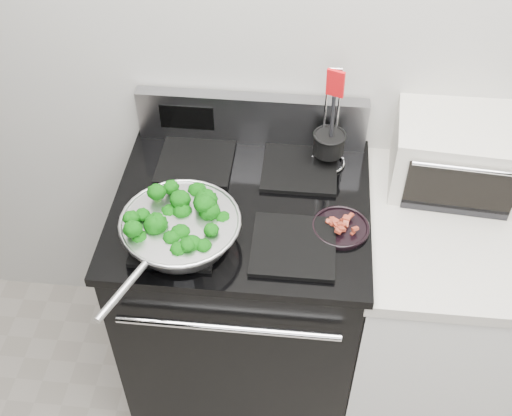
# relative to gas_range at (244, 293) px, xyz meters

# --- Properties ---
(back_wall) EXTENTS (4.00, 0.02, 2.70)m
(back_wall) POSITION_rel_gas_range_xyz_m (0.30, 0.34, 0.86)
(back_wall) COLOR beige
(back_wall) RESTS_ON ground
(gas_range) EXTENTS (0.79, 0.69, 1.13)m
(gas_range) POSITION_rel_gas_range_xyz_m (0.00, 0.00, 0.00)
(gas_range) COLOR black
(gas_range) RESTS_ON floor
(counter) EXTENTS (0.62, 0.68, 0.92)m
(counter) POSITION_rel_gas_range_xyz_m (0.68, -0.00, -0.03)
(counter) COLOR white
(counter) RESTS_ON floor
(skillet) EXTENTS (0.35, 0.53, 0.07)m
(skillet) POSITION_rel_gas_range_xyz_m (-0.15, -0.18, 0.52)
(skillet) COLOR silver
(skillet) RESTS_ON gas_range
(broccoli_pile) EXTENTS (0.27, 0.27, 0.09)m
(broccoli_pile) POSITION_rel_gas_range_xyz_m (-0.15, -0.18, 0.54)
(broccoli_pile) COLOR #043105
(broccoli_pile) RESTS_ON skillet
(bacon_plate) EXTENTS (0.17, 0.17, 0.04)m
(bacon_plate) POSITION_rel_gas_range_xyz_m (0.30, -0.09, 0.48)
(bacon_plate) COLOR black
(bacon_plate) RESTS_ON gas_range
(utensil_holder) EXTENTS (0.12, 0.12, 0.37)m
(utensil_holder) POSITION_rel_gas_range_xyz_m (0.26, 0.20, 0.53)
(utensil_holder) COLOR silver
(utensil_holder) RESTS_ON gas_range
(toaster_oven) EXTENTS (0.43, 0.34, 0.23)m
(toaster_oven) POSITION_rel_gas_range_xyz_m (0.66, 0.19, 0.55)
(toaster_oven) COLOR beige
(toaster_oven) RESTS_ON counter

